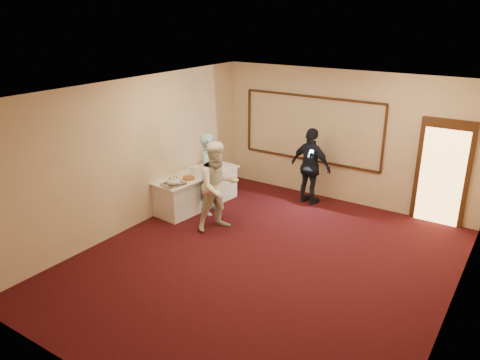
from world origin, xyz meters
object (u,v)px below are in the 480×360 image
Objects in this scene: man at (210,174)px; tart at (189,178)px; cupcake_stand at (213,157)px; plate_stack_a at (194,170)px; plate_stack_b at (214,167)px; buffet_table at (196,190)px; guest at (311,166)px; woman at (218,186)px; pavlova_tray at (173,182)px.

tart is at bearing 117.31° from man.
cupcake_stand is 1.22m from tart.
plate_stack_b is at bearing 64.91° from plate_stack_a.
man is (0.50, -0.10, 0.50)m from buffet_table.
tart is at bearing -78.71° from cupcake_stand.
buffet_table is at bearing 40.08° from plate_stack_a.
guest reaches higher than tart.
plate_stack_a is at bearing 47.74° from guest.
guest is at bearing 3.93° from woman.
woman is (0.99, -0.29, 0.11)m from tart.
plate_stack_b is 0.11× the size of man.
cupcake_stand reaches higher than plate_stack_b.
woman is at bearing -30.16° from plate_stack_a.
buffet_table is 7.40× the size of tart.
woman is at bearing -31.03° from buffet_table.
buffet_table is 1.22× the size of woman.
tart is 0.17× the size of guest.
woman is at bearing -50.38° from cupcake_stand.
plate_stack_b is (0.21, 0.44, -0.01)m from plate_stack_a.
plate_stack_b is (0.09, 1.27, 0.00)m from pavlova_tray.
plate_stack_a is at bearing 71.48° from man.
plate_stack_b is at bearing -51.56° from cupcake_stand.
pavlova_tray is at bearing 61.36° from guest.
guest is at bearing 37.27° from buffet_table.
plate_stack_a is 1.07× the size of plate_stack_b.
buffet_table is 1.25× the size of man.
man is at bearing -59.93° from plate_stack_b.
guest is (1.57, 1.68, -0.01)m from man.
tart is at bearing -72.32° from buffet_table.
plate_stack_a reaches higher than buffet_table.
man is (0.62, -0.92, -0.03)m from cupcake_stand.
pavlova_tray is at bearing -83.13° from buffet_table.
tart is (0.14, -0.36, -0.06)m from plate_stack_a.
man is (0.38, 0.27, 0.09)m from tart.
guest is (1.88, 1.15, 0.03)m from plate_stack_b.
tart is at bearing 55.47° from guest.
plate_stack_a is at bearing -139.92° from buffet_table.
pavlova_tray reaches higher than plate_stack_a.
cupcake_stand is 0.23× the size of woman.
plate_stack_a is 2.62m from guest.
pavlova_tray is 3.12m from guest.
plate_stack_a is at bearing 86.89° from woman.
woman reaches higher than plate_stack_a.
plate_stack_a is 0.12× the size of man.
pavlova_tray reaches higher than buffet_table.
guest reaches higher than cupcake_stand.
plate_stack_b is at bearing 41.85° from guest.
plate_stack_b is 0.81m from tart.
buffet_table is 1.40m from woman.
woman reaches higher than tart.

